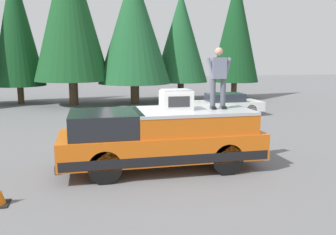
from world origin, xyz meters
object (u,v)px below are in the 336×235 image
compressor_unit (176,100)px  parked_car_white (223,104)px  pickup_truck (162,138)px  person_on_truck_bed (218,76)px

compressor_unit → parked_car_white: 9.63m
pickup_truck → parked_car_white: bearing=-31.4°
compressor_unit → parked_car_white: size_ratio=0.20×
pickup_truck → compressor_unit: 1.13m
person_on_truck_bed → parked_car_white: bearing=-22.5°
pickup_truck → compressor_unit: compressor_unit is taller
pickup_truck → person_on_truck_bed: (-0.09, -1.59, 1.68)m
compressor_unit → person_on_truck_bed: 1.34m
pickup_truck → parked_car_white: 9.74m
compressor_unit → person_on_truck_bed: size_ratio=0.50×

